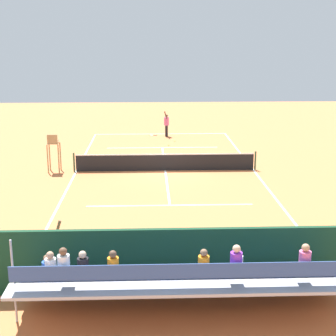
% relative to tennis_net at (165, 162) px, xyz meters
% --- Properties ---
extents(ground_plane, '(60.00, 60.00, 0.00)m').
position_rel_tennis_net_xyz_m(ground_plane, '(0.00, 0.00, -0.50)').
color(ground_plane, '#D17542').
extents(court_line_markings, '(10.10, 22.20, 0.01)m').
position_rel_tennis_net_xyz_m(court_line_markings, '(0.00, -0.04, -0.50)').
color(court_line_markings, white).
rests_on(court_line_markings, ground).
extents(tennis_net, '(10.30, 0.10, 1.07)m').
position_rel_tennis_net_xyz_m(tennis_net, '(0.00, 0.00, 0.00)').
color(tennis_net, black).
rests_on(tennis_net, ground).
extents(backdrop_wall, '(18.00, 0.16, 2.00)m').
position_rel_tennis_net_xyz_m(backdrop_wall, '(0.00, 14.00, 0.50)').
color(backdrop_wall, '#194228').
rests_on(backdrop_wall, ground).
extents(bleacher_stand, '(9.06, 2.40, 2.48)m').
position_rel_tennis_net_xyz_m(bleacher_stand, '(0.15, 15.39, 0.48)').
color(bleacher_stand, '#B2B2B7').
rests_on(bleacher_stand, ground).
extents(umpire_chair, '(0.67, 0.67, 2.14)m').
position_rel_tennis_net_xyz_m(umpire_chair, '(6.20, -0.02, 0.81)').
color(umpire_chair, '#A88456').
rests_on(umpire_chair, ground).
extents(courtside_bench, '(1.80, 0.40, 0.93)m').
position_rel_tennis_net_xyz_m(courtside_bench, '(-1.77, 13.27, 0.06)').
color(courtside_bench, '#9E754C').
rests_on(courtside_bench, ground).
extents(equipment_bag, '(0.90, 0.36, 0.36)m').
position_rel_tennis_net_xyz_m(equipment_bag, '(0.04, 13.40, -0.32)').
color(equipment_bag, '#334C8C').
rests_on(equipment_bag, ground).
extents(tennis_player, '(0.46, 0.56, 1.93)m').
position_rel_tennis_net_xyz_m(tennis_player, '(-0.43, -10.00, 0.51)').
color(tennis_player, black).
rests_on(tennis_player, ground).
extents(tennis_racket, '(0.58, 0.34, 0.03)m').
position_rel_tennis_net_xyz_m(tennis_racket, '(0.66, -10.39, -0.49)').
color(tennis_racket, black).
rests_on(tennis_racket, ground).
extents(tennis_ball_near, '(0.07, 0.07, 0.07)m').
position_rel_tennis_net_xyz_m(tennis_ball_near, '(-0.96, -8.06, -0.47)').
color(tennis_ball_near, '#CCDB33').
rests_on(tennis_ball_near, ground).
extents(tennis_ball_far, '(0.07, 0.07, 0.07)m').
position_rel_tennis_net_xyz_m(tennis_ball_far, '(-0.45, -6.61, -0.47)').
color(tennis_ball_far, '#CCDB33').
rests_on(tennis_ball_far, ground).
extents(line_judge, '(0.39, 0.54, 1.93)m').
position_rel_tennis_net_xyz_m(line_judge, '(3.74, 13.18, 0.51)').
color(line_judge, '#232328').
rests_on(line_judge, ground).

